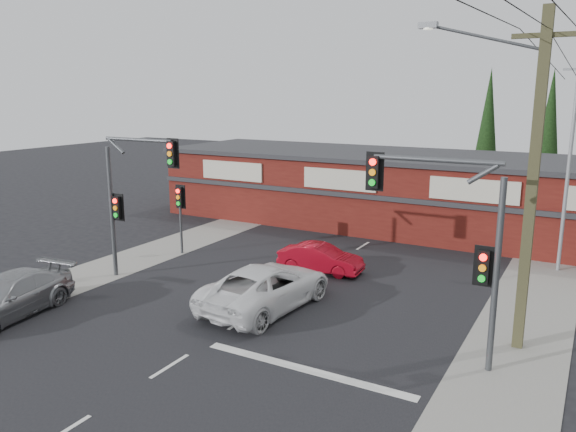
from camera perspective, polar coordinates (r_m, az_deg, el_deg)
The scene contains 18 objects.
ground at distance 19.23m, azimuth -5.51°, elevation -11.11°, with size 120.00×120.00×0.00m, color black.
road_strip at distance 23.22m, azimuth 1.56°, elevation -6.83°, with size 14.00×70.00×0.01m, color black.
verge_left at distance 28.00m, azimuth -14.07°, elevation -3.81°, with size 3.00×70.00×0.02m, color gray.
verge_right at distance 20.95m, azimuth 22.96°, elevation -10.03°, with size 3.00×70.00×0.02m, color gray.
stop_line at distance 16.43m, azimuth 1.84°, elevation -15.32°, with size 6.50×0.35×0.01m, color silver.
white_suv at distance 20.48m, azimuth -2.22°, elevation -7.16°, with size 2.65×5.74×1.60m, color white.
silver_suv at distance 21.96m, azimuth -26.62°, elevation -7.35°, with size 2.04×5.02×1.46m, color #939598.
red_sedan at distance 24.52m, azimuth 3.33°, elevation -4.31°, with size 1.29×3.69×1.21m, color #A00919.
lane_dashes at distance 19.59m, azimuth -4.72°, elevation -10.60°, with size 0.12×38.54×0.01m.
shop_building at distance 33.79m, azimuth 9.57°, elevation 2.84°, with size 27.30×8.40×4.22m.
conifer_near at distance 39.06m, azimuth 19.60°, elevation 8.52°, with size 1.80×1.80×9.25m.
conifer_far at distance 40.61m, azimuth 25.01°, elevation 8.20°, with size 1.80×1.80×9.25m.
traffic_mast_left at distance 23.64m, azimuth -15.84°, elevation 2.87°, with size 3.77×0.27×5.97m.
traffic_mast_right at distance 16.21m, azimuth 16.73°, elevation -1.36°, with size 3.96×0.27×5.97m.
pedestal_signal at distance 27.32m, azimuth -10.90°, elevation 1.11°, with size 0.55×0.27×3.38m.
utility_pole at distance 17.65m, azimuth 23.22°, elevation 4.05°, with size 4.38×0.59×10.00m.
steel_pole at distance 26.62m, azimuth 26.65°, elevation 4.73°, with size 1.20×0.16×9.00m.
power_lines at distance 12.16m, azimuth 22.25°, elevation 18.06°, with size 2.01×29.00×1.22m.
Camera 1 is at (10.15, -14.43, 7.66)m, focal length 35.00 mm.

